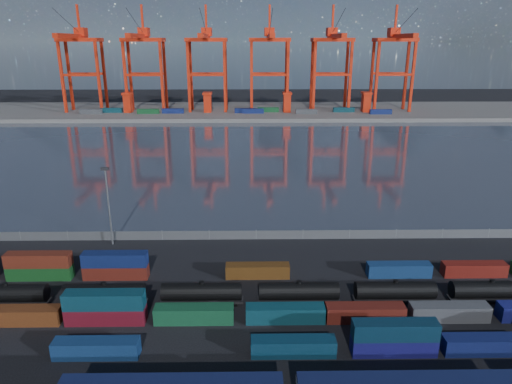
{
  "coord_description": "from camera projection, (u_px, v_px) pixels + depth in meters",
  "views": [
    {
      "loc": [
        -1.3,
        -61.37,
        40.22
      ],
      "look_at": [
        0.0,
        30.0,
        10.0
      ],
      "focal_mm": 32.0,
      "sensor_mm": 36.0,
      "label": 1
    }
  ],
  "objects": [
    {
      "name": "container_row_north",
      "position": [
        112.0,
        268.0,
        80.98
      ],
      "size": [
        140.97,
        2.31,
        4.93
      ],
      "color": "navy",
      "rests_on": "ground"
    },
    {
      "name": "quay_containers",
      "position": [
        232.0,
        111.0,
        255.28
      ],
      "size": [
        172.58,
        10.99,
        2.6
      ],
      "color": "navy",
      "rests_on": "far_quay"
    },
    {
      "name": "ground",
      "position": [
        259.0,
        313.0,
        70.91
      ],
      "size": [
        700.0,
        700.0,
        0.0
      ],
      "primitive_type": "plane",
      "color": "black",
      "rests_on": "ground"
    },
    {
      "name": "far_quay",
      "position": [
        252.0,
        111.0,
        269.96
      ],
      "size": [
        700.0,
        70.0,
        2.0
      ],
      "primitive_type": "cube",
      "color": "#514F4C",
      "rests_on": "ground"
    },
    {
      "name": "container_row_south",
      "position": [
        153.0,
        343.0,
        60.76
      ],
      "size": [
        126.28,
        2.32,
        4.95
      ],
      "color": "#383A3D",
      "rests_on": "ground"
    },
    {
      "name": "yard_light_mast",
      "position": [
        108.0,
        202.0,
        92.27
      ],
      "size": [
        1.6,
        0.4,
        16.6
      ],
      "color": "slate",
      "rests_on": "ground"
    },
    {
      "name": "harbor_water",
      "position": [
        253.0,
        154.0,
        170.59
      ],
      "size": [
        700.0,
        700.0,
        0.0
      ],
      "primitive_type": "plane",
      "color": "#2F3745",
      "rests_on": "ground"
    },
    {
      "name": "waterfront_fence",
      "position": [
        256.0,
        235.0,
        97.18
      ],
      "size": [
        160.12,
        0.12,
        2.2
      ],
      "color": "#595B5E",
      "rests_on": "ground"
    },
    {
      "name": "gantry_cranes",
      "position": [
        238.0,
        49.0,
        252.48
      ],
      "size": [
        197.86,
        43.9,
        59.45
      ],
      "color": "red",
      "rests_on": "ground"
    },
    {
      "name": "tanker_string",
      "position": [
        250.0,
        292.0,
        72.96
      ],
      "size": [
        90.74,
        2.84,
        4.07
      ],
      "color": "black",
      "rests_on": "ground"
    },
    {
      "name": "straddle_carriers",
      "position": [
        247.0,
        102.0,
        258.29
      ],
      "size": [
        140.0,
        7.0,
        11.1
      ],
      "color": "red",
      "rests_on": "far_quay"
    },
    {
      "name": "container_row_mid",
      "position": [
        185.0,
        313.0,
        68.36
      ],
      "size": [
        115.75,
        2.41,
        5.14
      ],
      "color": "#474A4D",
      "rests_on": "ground"
    }
  ]
}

